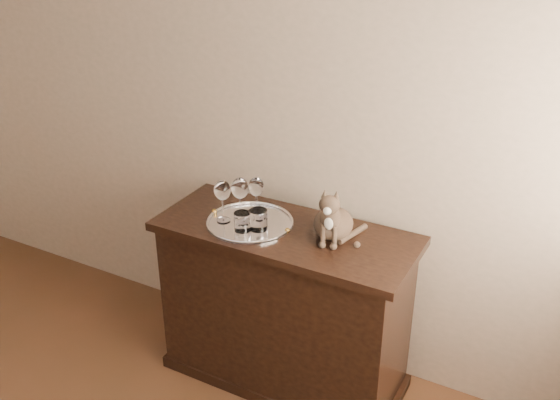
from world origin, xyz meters
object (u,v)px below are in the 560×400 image
(sideboard, at_px, (285,307))
(wine_glass_b, at_px, (256,197))
(wine_glass_c, at_px, (223,201))
(tumbler_b, at_px, (242,222))
(cat, at_px, (334,210))
(tumbler_a, at_px, (258,220))
(tray, at_px, (250,223))
(wine_glass_d, at_px, (240,199))

(sideboard, distance_m, wine_glass_b, 0.56)
(wine_glass_c, height_order, tumbler_b, wine_glass_c)
(wine_glass_b, bearing_deg, cat, -0.54)
(tumbler_a, relative_size, tumbler_b, 1.10)
(sideboard, xyz_separation_m, cat, (0.22, 0.04, 0.56))
(tray, height_order, wine_glass_c, wine_glass_c)
(cat, bearing_deg, wine_glass_c, -178.69)
(sideboard, relative_size, wine_glass_b, 6.22)
(tumbler_b, bearing_deg, cat, 21.75)
(tumbler_b, bearing_deg, wine_glass_c, 164.01)
(wine_glass_d, bearing_deg, wine_glass_c, -145.60)
(tray, xyz_separation_m, wine_glass_b, (-0.01, 0.08, 0.10))
(cat, bearing_deg, wine_glass_d, 177.50)
(sideboard, height_order, tumbler_a, tumbler_a)
(wine_glass_d, xyz_separation_m, tumbler_b, (0.06, -0.08, -0.06))
(wine_glass_b, height_order, wine_glass_c, wine_glass_c)
(tray, bearing_deg, wine_glass_d, 175.75)
(wine_glass_b, bearing_deg, tumbler_b, -83.79)
(tray, xyz_separation_m, cat, (0.38, 0.07, 0.13))
(tray, height_order, tumbler_b, tumbler_b)
(wine_glass_b, xyz_separation_m, wine_glass_d, (-0.04, -0.07, 0.01))
(wine_glass_d, height_order, tumbler_b, wine_glass_d)
(wine_glass_d, relative_size, tumbler_b, 2.46)
(wine_glass_d, distance_m, tumbler_b, 0.12)
(tray, distance_m, tumbler_a, 0.09)
(tumbler_a, xyz_separation_m, cat, (0.32, 0.11, 0.08))
(wine_glass_b, relative_size, wine_glass_d, 0.92)
(tumbler_a, bearing_deg, sideboard, 32.15)
(sideboard, height_order, wine_glass_d, wine_glass_d)
(wine_glass_c, bearing_deg, cat, 12.86)
(tray, bearing_deg, tumbler_b, -84.36)
(sideboard, bearing_deg, wine_glass_c, -165.92)
(tumbler_a, distance_m, cat, 0.34)
(sideboard, distance_m, cat, 0.60)
(sideboard, xyz_separation_m, wine_glass_d, (-0.22, -0.03, 0.54))
(wine_glass_c, distance_m, wine_glass_d, 0.08)
(tray, xyz_separation_m, tumbler_a, (0.07, -0.03, 0.05))
(wine_glass_b, height_order, tumbler_b, wine_glass_b)
(tumbler_a, bearing_deg, wine_glass_d, 162.02)
(wine_glass_b, distance_m, cat, 0.39)
(wine_glass_b, distance_m, tumbler_a, 0.14)
(cat, bearing_deg, tumbler_b, -169.80)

